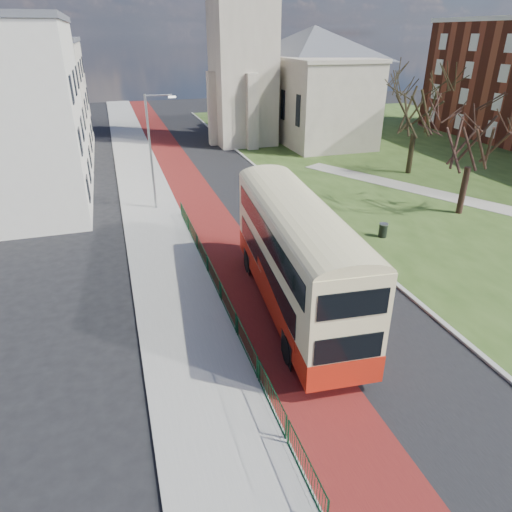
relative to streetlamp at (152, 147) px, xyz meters
name	(u,v)px	position (x,y,z in m)	size (l,w,h in m)	color
ground	(308,336)	(4.35, -18.00, -4.59)	(160.00, 160.00, 0.00)	black
road_carriageway	(228,193)	(5.85, 2.00, -4.59)	(9.00, 120.00, 0.01)	black
bus_lane	(195,196)	(3.15, 2.00, -4.59)	(3.40, 120.00, 0.01)	#591414
pavement_west	(147,200)	(-0.65, 2.00, -4.53)	(4.00, 120.00, 0.12)	gray
kerb_west	(173,198)	(1.35, 2.00, -4.53)	(0.25, 120.00, 0.13)	#999993
kerb_east	(273,181)	(10.45, 4.00, -4.53)	(0.25, 80.00, 0.13)	#999993
grass_green	(461,164)	(30.35, 4.00, -4.57)	(40.00, 80.00, 0.04)	#30491A
footpath	(505,210)	(24.35, -8.00, -4.54)	(2.20, 36.00, 0.03)	#9E998C
pedestrian_railing	(220,290)	(1.40, -14.00, -4.04)	(0.07, 24.00, 1.12)	#0C391D
gothic_church	(282,19)	(16.91, 20.00, 8.54)	(16.38, 18.00, 40.00)	#9E9380
street_block_near	(4,117)	(-9.65, 4.00, 1.92)	(10.30, 14.30, 13.00)	beige
street_block_far	(33,99)	(-9.65, 20.00, 1.17)	(10.30, 16.30, 11.50)	#BBB39E
streetlamp	(152,147)	(0.00, 0.00, 0.00)	(2.13, 0.18, 8.00)	gray
bus	(296,253)	(4.54, -15.76, -1.66)	(3.92, 12.51, 5.15)	#B42010
winter_tree_near	(476,128)	(20.69, -7.50, 1.46)	(6.68, 6.68, 8.68)	#321F19
winter_tree_far	(419,101)	(23.37, 2.75, 1.81)	(8.29, 8.29, 9.20)	black
litter_bin	(383,230)	(13.07, -9.64, -4.10)	(0.74, 0.74, 0.91)	black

